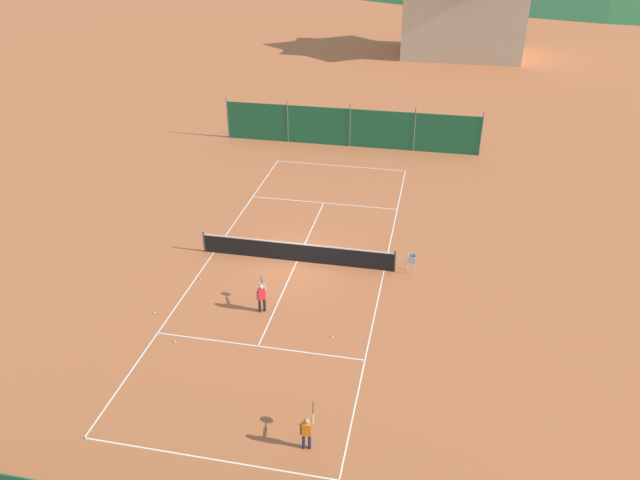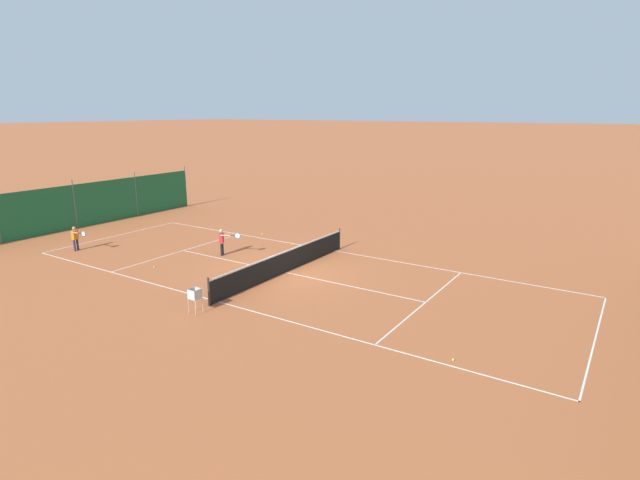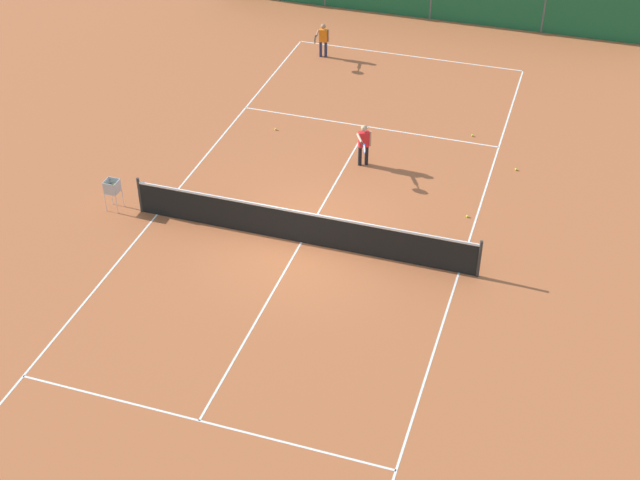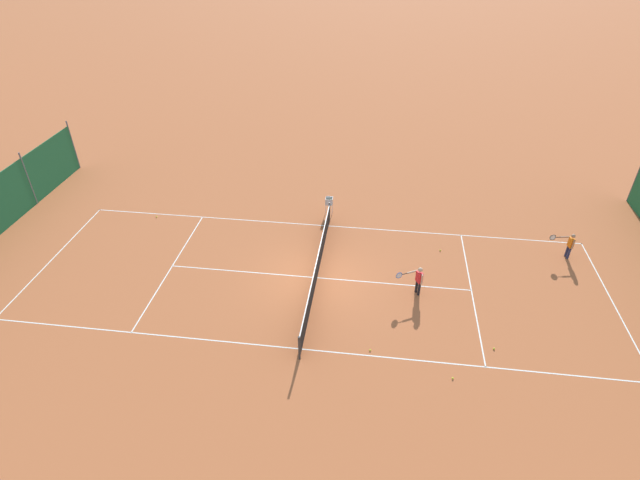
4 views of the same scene
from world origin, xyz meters
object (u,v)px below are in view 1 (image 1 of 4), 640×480
at_px(tennis_ball_alley_right, 332,337).
at_px(player_far_service, 262,295).
at_px(tennis_ball_alley_left, 174,341).
at_px(player_near_baseline, 307,430).
at_px(tennis_ball_near_corner, 200,279).
at_px(tennis_net, 297,252).
at_px(tennis_ball_mid_court, 154,313).
at_px(ball_hopper, 412,260).
at_px(tennis_ball_far_corner, 395,191).

bearing_deg(tennis_ball_alley_right, player_far_service, 159.50).
distance_m(player_far_service, tennis_ball_alley_left, 3.89).
xyz_separation_m(player_near_baseline, tennis_ball_alley_right, (-0.23, 5.53, -0.69)).
bearing_deg(player_near_baseline, tennis_ball_near_corner, 128.78).
distance_m(tennis_ball_alley_right, tennis_ball_alley_left, 6.07).
bearing_deg(tennis_net, tennis_ball_near_corner, -147.84).
bearing_deg(tennis_ball_alley_right, tennis_ball_near_corner, 156.16).
distance_m(tennis_net, tennis_ball_alley_right, 5.96).
xyz_separation_m(tennis_net, tennis_ball_alley_left, (-3.22, -6.80, -0.47)).
bearing_deg(tennis_ball_mid_court, tennis_ball_alley_left, -45.50).
distance_m(tennis_ball_mid_court, ball_hopper, 11.42).
relative_size(tennis_ball_near_corner, ball_hopper, 0.07).
bearing_deg(player_near_baseline, tennis_ball_mid_court, 143.80).
relative_size(tennis_ball_alley_right, tennis_ball_mid_court, 1.00).
relative_size(tennis_net, player_far_service, 7.06).
relative_size(player_far_service, tennis_ball_far_corner, 19.70).
xyz_separation_m(player_near_baseline, tennis_ball_mid_court, (-7.67, 5.61, -0.69)).
xyz_separation_m(tennis_net, tennis_ball_far_corner, (3.78, 8.69, -0.47)).
bearing_deg(tennis_net, tennis_ball_mid_court, -132.37).
xyz_separation_m(player_far_service, tennis_ball_near_corner, (-3.38, 1.71, -0.72)).
relative_size(tennis_net, tennis_ball_alley_left, 139.09).
height_order(tennis_net, tennis_ball_near_corner, tennis_net).
bearing_deg(tennis_ball_mid_court, tennis_ball_near_corner, 72.03).
xyz_separation_m(tennis_ball_near_corner, tennis_ball_alley_right, (6.53, -2.88, 0.00)).
bearing_deg(player_far_service, tennis_net, 83.29).
relative_size(player_near_baseline, tennis_ball_near_corner, 18.68).
relative_size(player_near_baseline, tennis_ball_mid_court, 18.68).
distance_m(tennis_ball_far_corner, tennis_ball_alley_left, 17.00).
bearing_deg(player_far_service, tennis_ball_far_corner, 71.60).
bearing_deg(tennis_ball_far_corner, tennis_ball_alley_right, -94.55).
distance_m(player_far_service, ball_hopper, 7.18).
bearing_deg(tennis_ball_alley_right, player_near_baseline, -87.58).
xyz_separation_m(tennis_ball_mid_court, tennis_ball_alley_left, (1.55, -1.58, 0.00)).
bearing_deg(player_near_baseline, tennis_ball_far_corner, 87.42).
bearing_deg(tennis_ball_far_corner, tennis_ball_near_corner, -124.51).
bearing_deg(player_far_service, player_near_baseline, -63.22).
distance_m(player_near_baseline, tennis_ball_alley_right, 5.58).
height_order(player_far_service, ball_hopper, player_far_service).
bearing_deg(tennis_ball_far_corner, tennis_ball_mid_court, -121.57).
height_order(tennis_ball_near_corner, tennis_ball_alley_right, same).
height_order(tennis_ball_far_corner, tennis_ball_alley_left, same).
xyz_separation_m(tennis_ball_far_corner, ball_hopper, (1.53, -8.58, 0.63)).
height_order(tennis_net, tennis_ball_far_corner, tennis_net).
distance_m(player_near_baseline, tennis_ball_far_corner, 19.56).
xyz_separation_m(tennis_ball_near_corner, ball_hopper, (9.17, 2.53, 0.63)).
relative_size(player_far_service, tennis_ball_mid_court, 19.70).
bearing_deg(tennis_ball_far_corner, tennis_ball_alley_left, -114.32).
xyz_separation_m(tennis_net, tennis_ball_mid_court, (-4.77, -5.23, -0.47)).
distance_m(tennis_ball_far_corner, ball_hopper, 8.74).
distance_m(tennis_ball_near_corner, tennis_ball_alley_right, 7.14).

